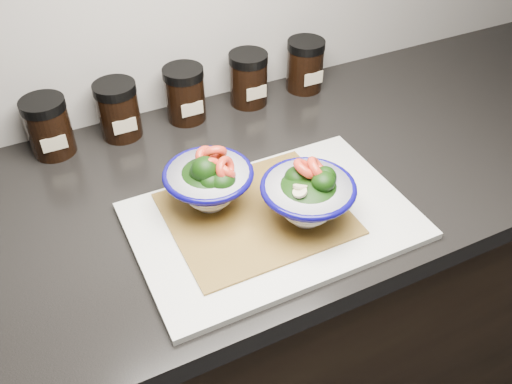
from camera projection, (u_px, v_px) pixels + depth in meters
name	position (u px, v px, depth m)	size (l,w,h in m)	color
cabinet	(264.00, 327.00, 1.29)	(3.43, 0.58, 0.86)	black
countertop	(267.00, 182.00, 1.00)	(3.50, 0.60, 0.04)	black
cutting_board	(273.00, 221.00, 0.88)	(0.45, 0.30, 0.01)	silver
bamboo_mat	(256.00, 213.00, 0.89)	(0.28, 0.24, 0.00)	olive
bowl_left	(209.00, 182.00, 0.87)	(0.15, 0.15, 0.11)	white
bowl_right	(308.00, 195.00, 0.85)	(0.15, 0.15, 0.11)	white
spice_jar_a	(49.00, 127.00, 1.00)	(0.08, 0.08, 0.11)	black
spice_jar_b	(118.00, 110.00, 1.05)	(0.08, 0.08, 0.11)	black
spice_jar_c	(185.00, 94.00, 1.09)	(0.08, 0.08, 0.11)	black
spice_jar_d	(248.00, 79.00, 1.14)	(0.08, 0.08, 0.11)	black
spice_jar_e	(305.00, 65.00, 1.19)	(0.08, 0.08, 0.11)	black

